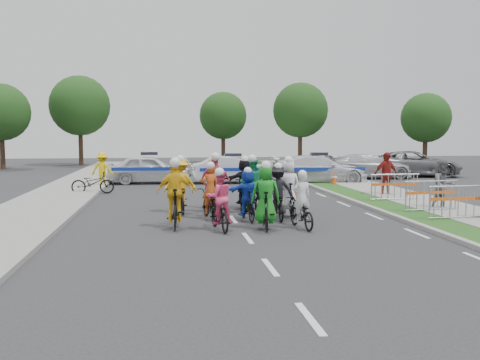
{
  "coord_description": "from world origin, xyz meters",
  "views": [
    {
      "loc": [
        -2.05,
        -13.38,
        2.71
      ],
      "look_at": [
        0.43,
        4.55,
        1.1
      ],
      "focal_mm": 40.0,
      "sensor_mm": 36.0,
      "label": 1
    }
  ],
  "objects": [
    {
      "name": "barrier_1",
      "position": [
        6.7,
        3.28,
        0.56
      ],
      "size": [
        2.05,
        0.74,
        1.12
      ],
      "primitive_type": null,
      "rotation": [
        0.0,
        0.0,
        0.12
      ],
      "color": "#A5A8AD",
      "rests_on": "ground"
    },
    {
      "name": "curb_right",
      "position": [
        5.1,
        5.0,
        0.06
      ],
      "size": [
        0.2,
        60.0,
        0.12
      ],
      "primitive_type": "cube",
      "color": "gray",
      "rests_on": "ground"
    },
    {
      "name": "ground",
      "position": [
        0.0,
        0.0,
        0.0
      ],
      "size": [
        90.0,
        90.0,
        0.0
      ],
      "primitive_type": "plane",
      "color": "#28282B",
      "rests_on": "ground"
    },
    {
      "name": "rider_4",
      "position": [
        1.37,
        2.79,
        0.7
      ],
      "size": [
        1.01,
        1.77,
        1.79
      ],
      "rotation": [
        0.0,
        0.0,
        3.11
      ],
      "color": "black",
      "rests_on": "ground"
    },
    {
      "name": "rider_3",
      "position": [
        -1.81,
        1.82,
        0.77
      ],
      "size": [
        1.03,
        1.94,
        2.02
      ],
      "rotation": [
        0.0,
        0.0,
        3.1
      ],
      "color": "black",
      "rests_on": "ground"
    },
    {
      "name": "spectator_2",
      "position": [
        7.14,
        8.02,
        0.95
      ],
      "size": [
        1.18,
        0.67,
        1.89
      ],
      "primitive_type": "imported",
      "rotation": [
        0.0,
        0.0,
        0.2
      ],
      "color": "maroon",
      "rests_on": "ground"
    },
    {
      "name": "sidewalk_left",
      "position": [
        -6.5,
        5.0,
        0.07
      ],
      "size": [
        3.0,
        60.0,
        0.13
      ],
      "primitive_type": "cube",
      "color": "gray",
      "rests_on": "ground"
    },
    {
      "name": "police_car_1",
      "position": [
        1.51,
        15.1,
        0.72
      ],
      "size": [
        4.35,
        1.53,
        1.43
      ],
      "primitive_type": "imported",
      "rotation": [
        0.0,
        0.0,
        1.57
      ],
      "color": "silver",
      "rests_on": "ground"
    },
    {
      "name": "tree_0",
      "position": [
        -14.0,
        28.0,
        4.19
      ],
      "size": [
        4.2,
        4.2,
        6.3
      ],
      "color": "#382619",
      "rests_on": "ground"
    },
    {
      "name": "rider_1",
      "position": [
        0.69,
        1.23,
        0.75
      ],
      "size": [
        0.87,
        1.89,
        1.94
      ],
      "rotation": [
        0.0,
        0.0,
        3.03
      ],
      "color": "black",
      "rests_on": "ground"
    },
    {
      "name": "rider_5",
      "position": [
        0.41,
        2.75,
        0.71
      ],
      "size": [
        1.37,
        1.63,
        1.67
      ],
      "rotation": [
        0.0,
        0.0,
        3.26
      ],
      "color": "black",
      "rests_on": "ground"
    },
    {
      "name": "grass_strip",
      "position": [
        5.8,
        5.0,
        0.06
      ],
      "size": [
        1.2,
        60.0,
        0.11
      ],
      "primitive_type": "cube",
      "color": "#1A4115",
      "rests_on": "ground"
    },
    {
      "name": "rider_0",
      "position": [
        1.72,
        1.22,
        0.56
      ],
      "size": [
        0.79,
        1.7,
        1.67
      ],
      "rotation": [
        0.0,
        0.0,
        3.28
      ],
      "color": "black",
      "rests_on": "ground"
    },
    {
      "name": "marshal_hiviz",
      "position": [
        -5.23,
        14.05,
        0.86
      ],
      "size": [
        1.22,
        0.86,
        1.71
      ],
      "primitive_type": "imported",
      "rotation": [
        0.0,
        0.0,
        2.93
      ],
      "color": "yellow",
      "rests_on": "ground"
    },
    {
      "name": "civilian_suv",
      "position": [
        13.11,
        17.75,
        0.79
      ],
      "size": [
        6.05,
        3.62,
        1.57
      ],
      "primitive_type": "imported",
      "rotation": [
        0.0,
        0.0,
        1.38
      ],
      "color": "slate",
      "rests_on": "ground"
    },
    {
      "name": "rider_9",
      "position": [
        -0.41,
        4.63,
        0.78
      ],
      "size": [
        1.08,
        2.0,
        2.04
      ],
      "rotation": [
        0.0,
        0.0,
        3.0
      ],
      "color": "black",
      "rests_on": "ground"
    },
    {
      "name": "tree_4",
      "position": [
        3.0,
        34.0,
        4.19
      ],
      "size": [
        4.2,
        4.2,
        6.3
      ],
      "color": "#382619",
      "rests_on": "ground"
    },
    {
      "name": "tree_3",
      "position": [
        -9.0,
        32.0,
        4.89
      ],
      "size": [
        4.9,
        4.9,
        7.35
      ],
      "color": "#382619",
      "rests_on": "ground"
    },
    {
      "name": "tree_2",
      "position": [
        18.0,
        26.0,
        3.83
      ],
      "size": [
        3.85,
        3.85,
        5.77
      ],
      "color": "#382619",
      "rests_on": "ground"
    },
    {
      "name": "barrier_0",
      "position": [
        6.7,
        1.6,
        0.56
      ],
      "size": [
        2.02,
        0.6,
        1.12
      ],
      "primitive_type": null,
      "rotation": [
        0.0,
        0.0,
        0.05
      ],
      "color": "#A5A8AD",
      "rests_on": "ground"
    },
    {
      "name": "police_car_0",
      "position": [
        -2.94,
        15.49,
        0.76
      ],
      "size": [
        4.48,
        1.86,
        1.52
      ],
      "primitive_type": "imported",
      "rotation": [
        0.0,
        0.0,
        1.56
      ],
      "color": "silver",
      "rests_on": "ground"
    },
    {
      "name": "tree_1",
      "position": [
        9.0,
        30.0,
        4.54
      ],
      "size": [
        4.55,
        4.55,
        6.82
      ],
      "color": "#382619",
      "rests_on": "ground"
    },
    {
      "name": "rider_6",
      "position": [
        -0.69,
        3.21,
        0.6
      ],
      "size": [
        0.92,
        1.86,
        1.81
      ],
      "rotation": [
        0.0,
        0.0,
        3.32
      ],
      "color": "black",
      "rests_on": "ground"
    },
    {
      "name": "parked_bike",
      "position": [
        -5.3,
        10.89,
        0.49
      ],
      "size": [
        1.86,
        0.67,
        0.97
      ],
      "primitive_type": "imported",
      "rotation": [
        0.0,
        0.0,
        1.58
      ],
      "color": "black",
      "rests_on": "ground"
    },
    {
      "name": "cone_1",
      "position": [
        6.41,
        12.78,
        0.34
      ],
      "size": [
        0.4,
        0.4,
        0.7
      ],
      "color": "#F24C0C",
      "rests_on": "ground"
    },
    {
      "name": "spectator_1",
      "position": [
        7.44,
        3.83,
        0.89
      ],
      "size": [
        0.9,
        0.72,
        1.77
      ],
      "primitive_type": "imported",
      "rotation": [
        0.0,
        0.0,
        0.06
      ],
      "color": "#59595E",
      "rests_on": "ground"
    },
    {
      "name": "barrier_2",
      "position": [
        6.7,
        6.17,
        0.56
      ],
      "size": [
        2.02,
        0.61,
        1.12
      ],
      "primitive_type": null,
      "rotation": [
        0.0,
        0.0,
        0.05
      ],
      "color": "#A5A8AD",
      "rests_on": "ground"
    },
    {
      "name": "cone_0",
      "position": [
        3.63,
        8.8,
        0.34
      ],
      "size": [
        0.4,
        0.4,
        0.7
      ],
      "color": "#F24C0C",
      "rests_on": "ground"
    },
    {
      "name": "rider_10",
      "position": [
        -1.59,
        4.69,
        0.76
      ],
      "size": [
        1.12,
        1.96,
        1.96
      ],
      "rotation": [
        0.0,
        0.0,
        3.21
      ],
      "color": "black",
      "rests_on": "ground"
    },
    {
      "name": "rider_7",
      "position": [
        1.82,
        3.36,
        0.76
      ],
      "size": [
        0.86,
        1.9,
        1.97
      ],
      "rotation": [
        0.0,
        0.0,
        3.22
      ],
      "color": "black",
      "rests_on": "ground"
    },
    {
      "name": "civilian_sedan",
      "position": [
        9.85,
        16.81,
        0.72
      ],
      "size": [
        5.05,
        2.21,
        1.45
      ],
      "primitive_type": "imported",
      "rotation": [
        0.0,
        0.0,
        1.53
      ],
      "color": "#BABABF",
      "rests_on": "ground"
    },
    {
      "name": "rider_12",
      "position": [
        -0.43,
        5.65,
        0.62
      ],
      "size": [
        0.68,
        1.84,
        1.86
      ],
      "rotation": [
        0.0,
        0.0,
        3.12
      ],
      "color": "black",
      "rests_on": "ground"
    },
    {
      "name": "police_car_2",
      "position": [
        6.04,
        14.24,
        0.75
      ],
      "size": [
        5.32,
        2.56,
        1.49
      ],
      "primitive_type": "imported",
      "rotation": [
        0.0,
        0.0,
        1.48
      ],
      "color": "silver",
      "rests_on": "ground"
    },
    {
      "name": "rider_2",
      "position": [
        -0.61,
        1.25,
        0.66
      ],
      "size": [
        0.86,
        1.79,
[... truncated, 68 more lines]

